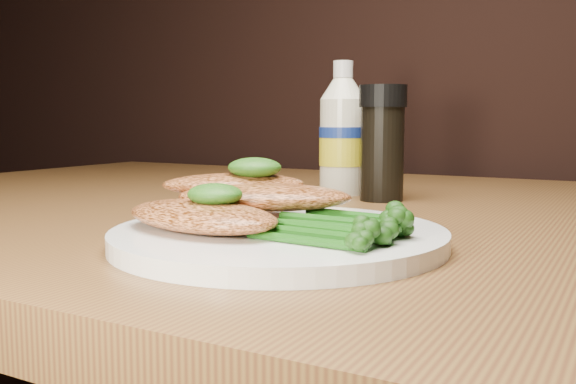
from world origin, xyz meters
The scene contains 9 objects.
plate centered at (0.11, 0.84, 0.76)m, with size 0.24×0.24×0.01m, color white.
chicken_front centered at (0.07, 0.80, 0.77)m, with size 0.13×0.07×0.02m, color #C97040.
chicken_mid centered at (0.09, 0.86, 0.78)m, with size 0.13×0.07×0.02m, color #C97040.
chicken_back centered at (0.05, 0.87, 0.79)m, with size 0.11×0.06×0.02m, color #C97040.
pesto_front centered at (0.08, 0.81, 0.79)m, with size 0.04×0.04×0.02m, color #073309.
pesto_back centered at (0.07, 0.88, 0.80)m, with size 0.04×0.04×0.02m, color #073309.
broccolini_bundle centered at (0.16, 0.83, 0.77)m, with size 0.11×0.09×0.02m, color #195412, non-canonical shape.
mayo_bottle centered at (0.02, 1.15, 0.83)m, with size 0.06×0.06×0.16m, color beige, non-canonical shape.
pepper_grinder centered at (0.08, 1.11, 0.81)m, with size 0.05×0.05×0.13m, color black, non-canonical shape.
Camera 1 is at (0.34, 0.45, 0.84)m, focal length 39.76 mm.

